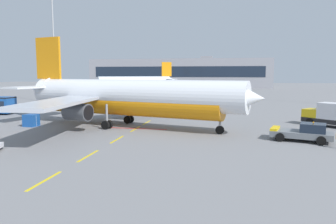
% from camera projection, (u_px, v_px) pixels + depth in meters
% --- Properties ---
extents(ground, '(400.00, 400.00, 0.00)m').
position_uv_depth(ground, '(292.00, 115.00, 54.12)').
color(ground, slate).
extents(apron_paint_markings, '(8.00, 95.01, 0.01)m').
position_uv_depth(apron_paint_markings, '(162.00, 114.00, 55.55)').
color(apron_paint_markings, yellow).
rests_on(apron_paint_markings, ground).
extents(airliner_foreground, '(34.49, 33.65, 12.20)m').
position_uv_depth(airliner_foreground, '(127.00, 97.00, 41.80)').
color(airliner_foreground, white).
rests_on(airliner_foreground, ground).
extents(pushback_tug, '(6.53, 4.34, 2.08)m').
position_uv_depth(pushback_tug, '(304.00, 132.00, 33.19)').
color(pushback_tug, slate).
rests_on(pushback_tug, ground).
extents(airliner_far_center, '(30.83, 28.85, 11.66)m').
position_uv_depth(airliner_far_center, '(136.00, 82.00, 126.58)').
color(airliner_far_center, silver).
rests_on(airliner_far_center, ground).
extents(catering_truck, '(6.90, 6.35, 3.14)m').
position_uv_depth(catering_truck, '(333.00, 114.00, 42.02)').
color(catering_truck, black).
rests_on(catering_truck, ground).
extents(uld_cargo_container, '(1.71, 1.67, 1.60)m').
position_uv_depth(uld_cargo_container, '(31.00, 120.00, 42.55)').
color(uld_cargo_container, '#194C9E').
rests_on(uld_cargo_container, ground).
extents(apron_light_mast_near, '(1.80, 1.80, 27.03)m').
position_uv_depth(apron_light_mast_near, '(53.00, 32.00, 74.26)').
color(apron_light_mast_near, slate).
rests_on(apron_light_mast_near, ground).
extents(terminal_satellite, '(92.95, 25.71, 16.08)m').
position_uv_depth(terminal_satellite, '(180.00, 73.00, 171.89)').
color(terminal_satellite, gray).
rests_on(terminal_satellite, ground).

